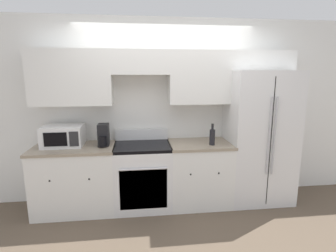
# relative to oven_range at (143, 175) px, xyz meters

# --- Properties ---
(ground_plane) EXTENTS (12.00, 12.00, 0.00)m
(ground_plane) POSITION_rel_oven_range_xyz_m (0.35, -0.31, -0.45)
(ground_plane) COLOR brown
(wall_back) EXTENTS (8.00, 0.39, 2.60)m
(wall_back) POSITION_rel_oven_range_xyz_m (0.37, 0.28, 1.04)
(wall_back) COLOR white
(wall_back) RESTS_ON ground_plane
(lower_cabinets_left) EXTENTS (1.07, 0.64, 0.89)m
(lower_cabinets_left) POSITION_rel_oven_range_xyz_m (-0.90, -0.00, -0.00)
(lower_cabinets_left) COLOR white
(lower_cabinets_left) RESTS_ON ground_plane
(lower_cabinets_right) EXTENTS (0.86, 0.64, 0.89)m
(lower_cabinets_right) POSITION_rel_oven_range_xyz_m (0.80, -0.00, -0.00)
(lower_cabinets_right) COLOR white
(lower_cabinets_right) RESTS_ON ground_plane
(oven_range) EXTENTS (0.76, 0.65, 1.05)m
(oven_range) POSITION_rel_oven_range_xyz_m (0.00, 0.00, 0.00)
(oven_range) COLOR white
(oven_range) RESTS_ON ground_plane
(refrigerator) EXTENTS (0.91, 0.79, 1.87)m
(refrigerator) POSITION_rel_oven_range_xyz_m (1.67, 0.07, 0.49)
(refrigerator) COLOR white
(refrigerator) RESTS_ON ground_plane
(microwave) EXTENTS (0.51, 0.39, 0.27)m
(microwave) POSITION_rel_oven_range_xyz_m (-1.04, 0.07, 0.57)
(microwave) COLOR white
(microwave) RESTS_ON lower_cabinets_left
(bottle) EXTENTS (0.07, 0.07, 0.29)m
(bottle) POSITION_rel_oven_range_xyz_m (0.94, -0.12, 0.55)
(bottle) COLOR black
(bottle) RESTS_ON lower_cabinets_right
(electric_kettle) EXTENTS (0.14, 0.24, 0.29)m
(electric_kettle) POSITION_rel_oven_range_xyz_m (-0.51, 0.02, 0.57)
(electric_kettle) COLOR black
(electric_kettle) RESTS_ON lower_cabinets_left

